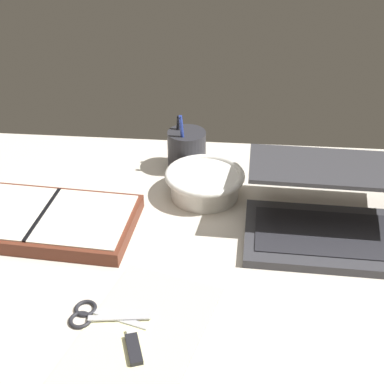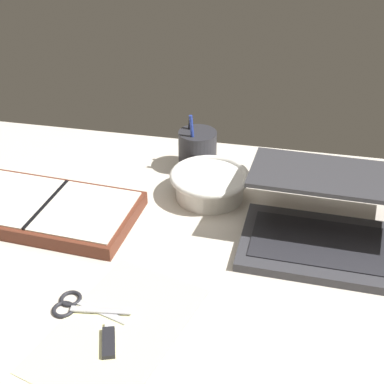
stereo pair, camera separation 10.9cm
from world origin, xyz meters
The scene contains 8 objects.
desk_top centered at (0.00, 0.00, 1.00)cm, with size 140.00×100.00×2.00cm, color beige.
laptop centered at (29.90, 12.37, 6.87)cm, with size 35.32×30.57×13.91cm.
bowl centered at (3.41, 23.84, 5.37)cm, with size 17.89×17.89×6.01cm.
pen_cup centered at (-1.83, 35.69, 6.92)cm, with size 9.21×9.21×15.04cm.
planner centered at (-28.84, 9.05, 3.61)cm, with size 38.74×23.26×3.41cm.
scissors centered at (-12.66, -15.18, 2.34)cm, with size 13.59×6.58×0.80cm.
paper_sheet_front centered at (-3.86, -18.40, 2.08)cm, with size 18.86×29.66×0.16cm, color #F4EFB2.
usb_drive centered at (-4.43, -21.67, 2.50)cm, with size 3.93×7.32×1.00cm.
Camera 1 is at (9.81, -77.48, 68.16)cm, focal length 50.00 mm.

